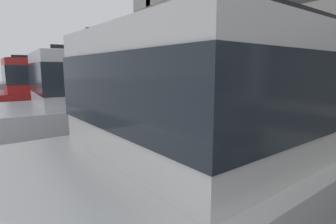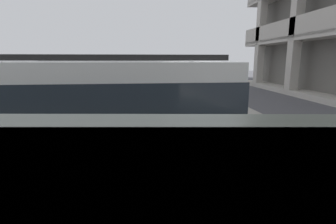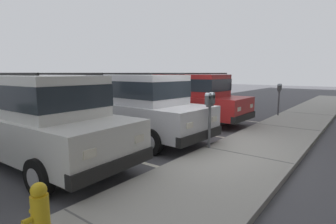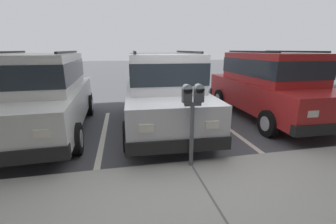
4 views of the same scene
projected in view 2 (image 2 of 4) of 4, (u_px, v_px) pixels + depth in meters
ground_plane at (214, 145)px, 6.38m from camera, size 80.00×80.00×0.10m
sidewalk at (266, 139)px, 6.46m from camera, size 40.00×2.20×0.12m
parking_stall_lines at (160, 173)px, 4.65m from camera, size 13.31×4.80×0.01m
silver_suv at (125, 100)px, 5.91m from camera, size 2.16×4.86×2.03m
red_sedan at (127, 86)px, 9.16m from camera, size 2.07×4.80×2.03m
dark_hatchback at (96, 140)px, 3.01m from camera, size 2.15×4.85×2.03m
parking_meter_near at (231, 95)px, 6.15m from camera, size 0.35×0.12×1.42m
parking_meter_far at (187, 76)px, 12.60m from camera, size 0.35×0.12×1.43m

